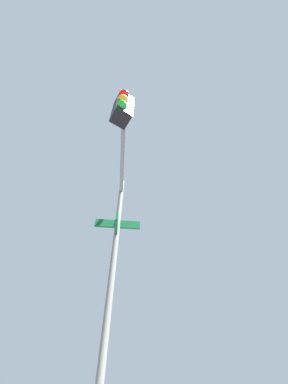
{
  "coord_description": "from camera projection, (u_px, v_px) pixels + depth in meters",
  "views": [
    {
      "loc": [
        -5.57,
        -3.36,
        1.23
      ],
      "look_at": [
        -7.37,
        -6.22,
        4.91
      ],
      "focal_mm": 20.55,
      "sensor_mm": 36.0,
      "label": 1
    }
  ],
  "objects": [
    {
      "name": "traffic_signal_near",
      "position": [
        117.0,
        198.0,
        3.99
      ],
      "size": [
        1.68,
        2.83,
        5.83
      ],
      "color": "slate",
      "rests_on": "ground_plane"
    }
  ]
}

